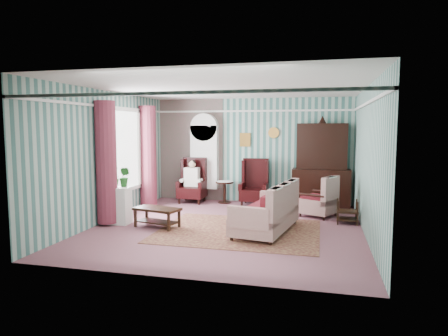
% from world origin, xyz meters
% --- Properties ---
extents(floor, '(6.00, 6.00, 0.00)m').
position_xyz_m(floor, '(0.00, 0.00, 0.00)').
color(floor, '#834C5A').
rests_on(floor, ground).
extents(room_shell, '(5.53, 6.02, 2.91)m').
position_xyz_m(room_shell, '(-0.62, 0.18, 2.01)').
color(room_shell, '#3C6E66').
rests_on(room_shell, ground).
extents(bookcase, '(0.80, 0.28, 2.24)m').
position_xyz_m(bookcase, '(-1.35, 2.84, 1.12)').
color(bookcase, white).
rests_on(bookcase, floor).
extents(dresser_hutch, '(1.50, 0.56, 2.36)m').
position_xyz_m(dresser_hutch, '(1.90, 2.72, 1.18)').
color(dresser_hutch, black).
rests_on(dresser_hutch, floor).
extents(wingback_left, '(0.76, 0.80, 1.25)m').
position_xyz_m(wingback_left, '(-1.60, 2.45, 0.62)').
color(wingback_left, black).
rests_on(wingback_left, floor).
extents(wingback_right, '(0.76, 0.80, 1.25)m').
position_xyz_m(wingback_right, '(0.15, 2.45, 0.62)').
color(wingback_right, black).
rests_on(wingback_right, floor).
extents(seated_woman, '(0.44, 0.40, 1.18)m').
position_xyz_m(seated_woman, '(-1.60, 2.45, 0.59)').
color(seated_woman, white).
rests_on(seated_woman, floor).
extents(round_side_table, '(0.50, 0.50, 0.60)m').
position_xyz_m(round_side_table, '(-0.70, 2.60, 0.30)').
color(round_side_table, black).
rests_on(round_side_table, floor).
extents(nest_table, '(0.45, 0.38, 0.54)m').
position_xyz_m(nest_table, '(2.47, 0.90, 0.27)').
color(nest_table, black).
rests_on(nest_table, floor).
extents(plant_stand, '(0.55, 0.35, 0.80)m').
position_xyz_m(plant_stand, '(-2.40, -0.30, 0.40)').
color(plant_stand, silver).
rests_on(plant_stand, floor).
extents(rug, '(3.20, 2.60, 0.01)m').
position_xyz_m(rug, '(0.30, -0.30, 0.01)').
color(rug, '#45171D').
rests_on(rug, floor).
extents(sofa, '(1.36, 2.16, 0.93)m').
position_xyz_m(sofa, '(0.83, -0.21, 0.47)').
color(sofa, beige).
rests_on(sofa, floor).
extents(floral_armchair, '(1.05, 1.06, 0.99)m').
position_xyz_m(floral_armchair, '(1.85, 1.48, 0.49)').
color(floral_armchair, '#BDAA92').
rests_on(floral_armchair, floor).
extents(coffee_table, '(1.05, 0.69, 0.42)m').
position_xyz_m(coffee_table, '(-1.43, -0.40, 0.21)').
color(coffee_table, black).
rests_on(coffee_table, floor).
extents(potted_plant_a, '(0.43, 0.40, 0.38)m').
position_xyz_m(potted_plant_a, '(-2.45, -0.36, 0.99)').
color(potted_plant_a, '#1C5A1D').
rests_on(potted_plant_a, plant_stand).
extents(potted_plant_b, '(0.28, 0.24, 0.44)m').
position_xyz_m(potted_plant_b, '(-2.27, -0.18, 1.02)').
color(potted_plant_b, '#174716').
rests_on(potted_plant_b, plant_stand).
extents(potted_plant_c, '(0.31, 0.31, 0.43)m').
position_xyz_m(potted_plant_c, '(-2.51, -0.26, 1.02)').
color(potted_plant_c, '#234B17').
rests_on(potted_plant_c, plant_stand).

